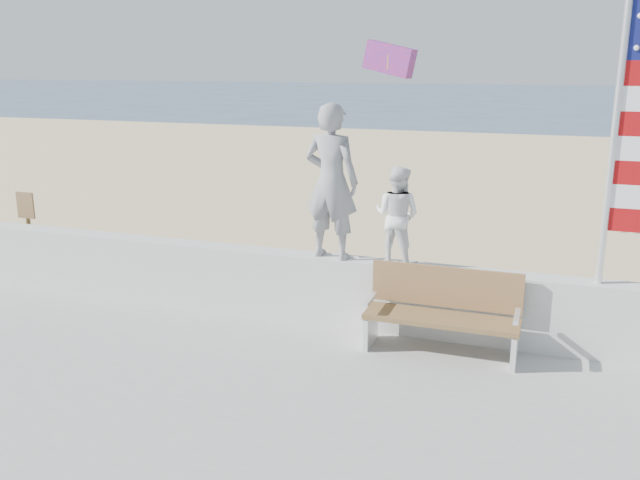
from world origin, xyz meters
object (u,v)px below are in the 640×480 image
(bench, at_px, (443,311))
(flag, at_px, (629,115))
(child, at_px, (397,216))
(adult, at_px, (331,182))

(bench, relative_size, flag, 0.51)
(child, height_order, bench, child)
(child, bearing_deg, flag, -167.41)
(child, bearing_deg, adult, 12.59)
(child, relative_size, flag, 0.35)
(adult, xyz_separation_m, child, (0.86, 0.00, -0.38))
(adult, relative_size, child, 1.61)
(adult, relative_size, bench, 1.10)
(child, relative_size, bench, 0.68)
(adult, distance_m, child, 0.94)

